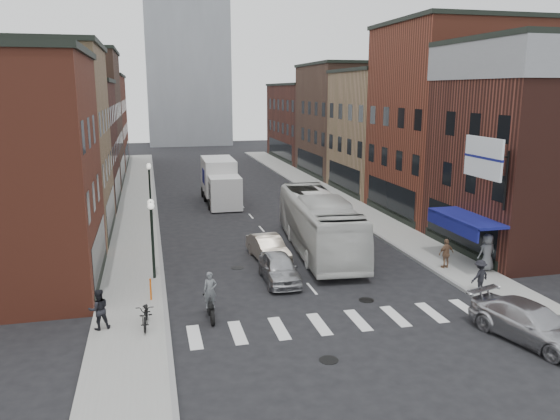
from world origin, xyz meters
The scene contains 31 objects.
ground centered at (0.00, 0.00, 0.00)m, with size 160.00×160.00×0.00m, color black.
sidewalk_left centered at (-8.50, 22.00, 0.07)m, with size 3.00×74.00×0.15m, color gray.
sidewalk_right centered at (8.50, 22.00, 0.07)m, with size 3.00×74.00×0.15m, color gray.
curb_left centered at (-7.00, 22.00, 0.00)m, with size 0.20×74.00×0.16m, color gray.
curb_right centered at (7.00, 22.00, 0.00)m, with size 0.20×74.00×0.16m, color gray.
crosswalk_stripes centered at (0.00, -3.00, 0.00)m, with size 12.00×2.20×0.01m, color silver.
bldg_left_mid_a centered at (-14.99, 14.00, 6.15)m, with size 10.30×10.20×12.30m.
bldg_left_mid_b centered at (-14.99, 24.00, 5.15)m, with size 10.30×10.20×10.30m.
bldg_left_far_a centered at (-14.99, 35.00, 6.65)m, with size 10.30×12.20×13.30m.
bldg_left_far_b centered at (-14.99, 49.00, 5.65)m, with size 10.30×16.20×11.30m.
bldg_right_corner centered at (14.99, 4.50, 6.15)m, with size 10.30×9.20×12.30m.
bldg_right_mid_a centered at (15.00, 14.00, 7.15)m, with size 10.30×10.20×14.30m.
bldg_right_mid_b centered at (14.99, 24.00, 5.65)m, with size 10.30×10.20×11.30m.
bldg_right_far_a centered at (14.99, 35.00, 6.15)m, with size 10.30×12.20×12.30m.
bldg_right_far_b centered at (14.99, 49.00, 5.15)m, with size 10.30×16.20×10.30m.
awning_blue centered at (8.93, 2.50, 2.63)m, with size 1.80×5.00×0.78m.
billboard_sign centered at (8.59, 0.50, 6.13)m, with size 1.52×3.00×3.70m.
streetlamp_near centered at (-7.40, 4.00, 2.91)m, with size 0.32×1.22×4.11m.
streetlamp_far centered at (-7.40, 18.00, 2.91)m, with size 0.32×1.22×4.11m.
bike_rack centered at (-7.60, 1.30, 0.55)m, with size 0.08×0.68×0.80m.
box_truck centered at (-1.57, 22.56, 1.81)m, with size 2.70×8.48×3.67m.
motorcycle_rider centered at (-5.18, -1.40, 0.97)m, with size 0.58×2.03×2.07m.
transit_bus centered at (2.26, 7.06, 1.70)m, with size 2.85×12.19×3.40m, color silver.
sedan_left_near centered at (-1.30, 2.39, 0.70)m, with size 1.66×4.14×1.41m, color #A7A7AB.
sedan_left_far centered at (-1.07, 6.00, 0.69)m, with size 1.47×4.21×1.39m, color #BBAB98.
curb_car centered at (6.50, -6.32, 0.72)m, with size 2.01×4.93×1.43m, color #AEAEB3.
parked_bicycle centered at (-7.81, -1.84, 0.66)m, with size 0.68×1.96×1.03m, color black.
ped_left_solo centered at (-9.60, -1.68, 0.98)m, with size 0.80×0.46×1.65m, color black.
ped_right_a centered at (7.40, -1.60, 0.93)m, with size 1.00×0.50×1.55m, color black.
ped_right_b centered at (7.72, 1.96, 0.95)m, with size 0.93×0.47×1.59m, color brown.
ped_right_c centered at (9.60, 1.11, 1.14)m, with size 0.96×0.63×1.97m, color slate.
Camera 1 is at (-7.40, -22.93, 9.43)m, focal length 35.00 mm.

